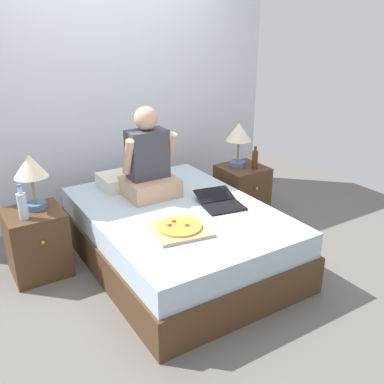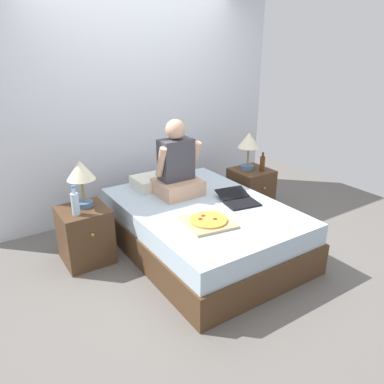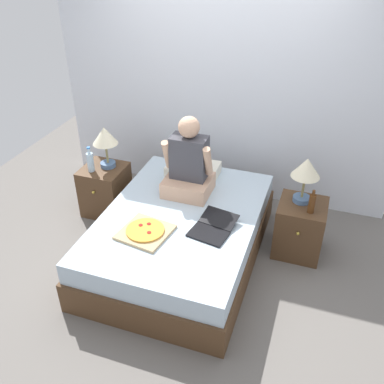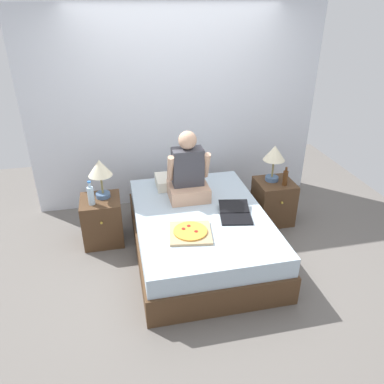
{
  "view_description": "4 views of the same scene",
  "coord_description": "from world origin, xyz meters",
  "px_view_note": "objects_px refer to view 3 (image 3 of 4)",
  "views": [
    {
      "loc": [
        -1.59,
        -2.79,
        1.94
      ],
      "look_at": [
        0.08,
        -0.11,
        0.66
      ],
      "focal_mm": 40.0,
      "sensor_mm": 36.0,
      "label": 1
    },
    {
      "loc": [
        -1.92,
        -2.74,
        1.98
      ],
      "look_at": [
        -0.14,
        -0.03,
        0.67
      ],
      "focal_mm": 35.0,
      "sensor_mm": 36.0,
      "label": 2
    },
    {
      "loc": [
        1.13,
        -2.95,
        2.78
      ],
      "look_at": [
        0.11,
        -0.0,
        0.76
      ],
      "focal_mm": 40.0,
      "sensor_mm": 36.0,
      "label": 3
    },
    {
      "loc": [
        -0.81,
        -3.31,
        2.55
      ],
      "look_at": [
        -0.11,
        -0.1,
        0.82
      ],
      "focal_mm": 35.0,
      "sensor_mm": 36.0,
      "label": 4
    }
  ],
  "objects_px": {
    "water_bottle": "(90,161)",
    "lamp_on_right_nightstand": "(306,171)",
    "nightstand_left": "(106,190)",
    "bed": "(181,236)",
    "nightstand_right": "(300,228)",
    "pizza_box": "(145,231)",
    "laptop": "(212,229)",
    "person_seated": "(189,166)",
    "lamp_on_left_nightstand": "(105,139)",
    "beer_bottle": "(312,203)"
  },
  "relations": [
    {
      "from": "beer_bottle",
      "to": "pizza_box",
      "type": "height_order",
      "value": "beer_bottle"
    },
    {
      "from": "bed",
      "to": "lamp_on_right_nightstand",
      "type": "bearing_deg",
      "value": 26.45
    },
    {
      "from": "bed",
      "to": "lamp_on_left_nightstand",
      "type": "distance_m",
      "value": 1.28
    },
    {
      "from": "nightstand_left",
      "to": "person_seated",
      "type": "xyz_separation_m",
      "value": [
        0.99,
        -0.07,
        0.52
      ]
    },
    {
      "from": "beer_bottle",
      "to": "person_seated",
      "type": "height_order",
      "value": "person_seated"
    },
    {
      "from": "nightstand_right",
      "to": "lamp_on_right_nightstand",
      "type": "height_order",
      "value": "lamp_on_right_nightstand"
    },
    {
      "from": "nightstand_right",
      "to": "person_seated",
      "type": "bearing_deg",
      "value": -176.4
    },
    {
      "from": "nightstand_left",
      "to": "pizza_box",
      "type": "relative_size",
      "value": 1.19
    },
    {
      "from": "nightstand_left",
      "to": "nightstand_right",
      "type": "relative_size",
      "value": 1.0
    },
    {
      "from": "water_bottle",
      "to": "lamp_on_right_nightstand",
      "type": "height_order",
      "value": "lamp_on_right_nightstand"
    },
    {
      "from": "water_bottle",
      "to": "lamp_on_right_nightstand",
      "type": "xyz_separation_m",
      "value": [
        2.14,
        0.14,
        0.22
      ]
    },
    {
      "from": "bed",
      "to": "lamp_on_right_nightstand",
      "type": "relative_size",
      "value": 4.37
    },
    {
      "from": "lamp_on_left_nightstand",
      "to": "beer_bottle",
      "type": "relative_size",
      "value": 1.96
    },
    {
      "from": "lamp_on_left_nightstand",
      "to": "water_bottle",
      "type": "distance_m",
      "value": 0.28
    },
    {
      "from": "bed",
      "to": "water_bottle",
      "type": "xyz_separation_m",
      "value": [
        -1.12,
        0.36,
        0.41
      ]
    },
    {
      "from": "bed",
      "to": "lamp_on_left_nightstand",
      "type": "xyz_separation_m",
      "value": [
        -1.0,
        0.5,
        0.62
      ]
    },
    {
      "from": "nightstand_right",
      "to": "laptop",
      "type": "relative_size",
      "value": 1.17
    },
    {
      "from": "pizza_box",
      "to": "lamp_on_left_nightstand",
      "type": "bearing_deg",
      "value": 133.4
    },
    {
      "from": "nightstand_right",
      "to": "beer_bottle",
      "type": "bearing_deg",
      "value": -54.99
    },
    {
      "from": "pizza_box",
      "to": "laptop",
      "type": "bearing_deg",
      "value": 22.44
    },
    {
      "from": "lamp_on_right_nightstand",
      "to": "pizza_box",
      "type": "bearing_deg",
      "value": -144.25
    },
    {
      "from": "bed",
      "to": "nightstand_left",
      "type": "distance_m",
      "value": 1.14
    },
    {
      "from": "nightstand_left",
      "to": "nightstand_right",
      "type": "xyz_separation_m",
      "value": [
        2.09,
        0.0,
        0.0
      ]
    },
    {
      "from": "person_seated",
      "to": "laptop",
      "type": "xyz_separation_m",
      "value": [
        0.4,
        -0.53,
        -0.27
      ]
    },
    {
      "from": "water_bottle",
      "to": "bed",
      "type": "bearing_deg",
      "value": -17.96
    },
    {
      "from": "lamp_on_right_nightstand",
      "to": "laptop",
      "type": "xyz_separation_m",
      "value": [
        -0.67,
        -0.65,
        -0.35
      ]
    },
    {
      "from": "bed",
      "to": "pizza_box",
      "type": "height_order",
      "value": "pizza_box"
    },
    {
      "from": "nightstand_left",
      "to": "person_seated",
      "type": "distance_m",
      "value": 1.12
    },
    {
      "from": "beer_bottle",
      "to": "person_seated",
      "type": "xyz_separation_m",
      "value": [
        -1.17,
        0.03,
        0.15
      ]
    },
    {
      "from": "bed",
      "to": "nightstand_left",
      "type": "relative_size",
      "value": 3.63
    },
    {
      "from": "nightstand_right",
      "to": "lamp_on_right_nightstand",
      "type": "relative_size",
      "value": 1.21
    },
    {
      "from": "beer_bottle",
      "to": "pizza_box",
      "type": "relative_size",
      "value": 0.5
    },
    {
      "from": "nightstand_left",
      "to": "lamp_on_right_nightstand",
      "type": "bearing_deg",
      "value": 1.39
    },
    {
      "from": "lamp_on_left_nightstand",
      "to": "pizza_box",
      "type": "distance_m",
      "value": 1.24
    },
    {
      "from": "water_bottle",
      "to": "beer_bottle",
      "type": "relative_size",
      "value": 1.2
    },
    {
      "from": "nightstand_left",
      "to": "water_bottle",
      "type": "bearing_deg",
      "value": -131.65
    },
    {
      "from": "bed",
      "to": "nightstand_right",
      "type": "xyz_separation_m",
      "value": [
        1.04,
        0.45,
        0.03
      ]
    },
    {
      "from": "bed",
      "to": "person_seated",
      "type": "xyz_separation_m",
      "value": [
        -0.06,
        0.38,
        0.54
      ]
    },
    {
      "from": "pizza_box",
      "to": "nightstand_right",
      "type": "bearing_deg",
      "value": 33.49
    },
    {
      "from": "nightstand_left",
      "to": "pizza_box",
      "type": "xyz_separation_m",
      "value": [
        0.86,
        -0.81,
        0.25
      ]
    },
    {
      "from": "bed",
      "to": "water_bottle",
      "type": "bearing_deg",
      "value": 162.04
    },
    {
      "from": "water_bottle",
      "to": "person_seated",
      "type": "distance_m",
      "value": 1.08
    },
    {
      "from": "beer_bottle",
      "to": "laptop",
      "type": "bearing_deg",
      "value": -147.3
    },
    {
      "from": "person_seated",
      "to": "pizza_box",
      "type": "relative_size",
      "value": 1.71
    },
    {
      "from": "laptop",
      "to": "person_seated",
      "type": "bearing_deg",
      "value": 126.96
    },
    {
      "from": "nightstand_right",
      "to": "water_bottle",
      "type": "bearing_deg",
      "value": -177.62
    },
    {
      "from": "water_bottle",
      "to": "beer_bottle",
      "type": "bearing_deg",
      "value": -0.26
    },
    {
      "from": "nightstand_left",
      "to": "nightstand_right",
      "type": "bearing_deg",
      "value": 0.0
    },
    {
      "from": "bed",
      "to": "laptop",
      "type": "xyz_separation_m",
      "value": [
        0.34,
        -0.14,
        0.27
      ]
    },
    {
      "from": "nightstand_left",
      "to": "water_bottle",
      "type": "relative_size",
      "value": 1.96
    }
  ]
}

